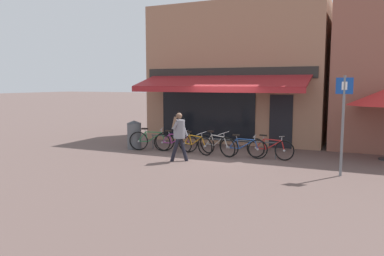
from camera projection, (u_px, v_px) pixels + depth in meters
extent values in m
plane|color=brown|center=(217.00, 155.00, 13.34)|extent=(160.00, 160.00, 0.00)
cube|color=#9E7056|center=(237.00, 74.00, 16.75)|extent=(7.64, 3.00, 5.93)
cube|color=black|center=(207.00, 114.00, 15.92)|extent=(4.20, 0.04, 2.20)
cube|color=black|center=(281.00, 122.00, 14.67)|extent=(0.90, 0.04, 2.10)
cube|color=#282623|center=(226.00, 73.00, 15.37)|extent=(7.26, 0.06, 0.44)
cube|color=maroon|center=(219.00, 81.00, 14.63)|extent=(6.88, 1.78, 0.50)
cube|color=maroon|center=(210.00, 90.00, 13.87)|extent=(6.88, 0.03, 0.20)
cylinder|color=#47494F|center=(210.00, 139.00, 13.52)|extent=(4.86, 0.04, 0.04)
cylinder|color=#47494F|center=(153.00, 142.00, 14.53)|extent=(0.04, 0.04, 0.55)
cylinder|color=#47494F|center=(276.00, 151.00, 12.58)|extent=(0.04, 0.04, 0.55)
torus|color=black|center=(165.00, 141.00, 14.09)|extent=(0.72, 0.31, 0.73)
cylinder|color=#9E9EA3|center=(165.00, 141.00, 14.09)|extent=(0.09, 0.08, 0.07)
torus|color=black|center=(139.00, 141.00, 14.21)|extent=(0.72, 0.31, 0.73)
cylinder|color=#9E9EA3|center=(139.00, 141.00, 14.21)|extent=(0.09, 0.08, 0.07)
cylinder|color=#23703D|center=(155.00, 137.00, 14.11)|extent=(0.55, 0.18, 0.39)
cylinder|color=#23703D|center=(154.00, 132.00, 14.08)|extent=(0.60, 0.22, 0.05)
cylinder|color=#23703D|center=(147.00, 137.00, 14.14)|extent=(0.11, 0.09, 0.38)
cylinder|color=#23703D|center=(143.00, 141.00, 14.19)|extent=(0.35, 0.14, 0.05)
cylinder|color=#23703D|center=(142.00, 136.00, 14.16)|extent=(0.31, 0.10, 0.38)
cylinder|color=#23703D|center=(163.00, 137.00, 14.07)|extent=(0.14, 0.10, 0.35)
cylinder|color=#9E9EA3|center=(145.00, 131.00, 14.11)|extent=(0.06, 0.05, 0.11)
cube|color=black|center=(145.00, 129.00, 14.09)|extent=(0.26, 0.17, 0.06)
cylinder|color=#9E9EA3|center=(162.00, 131.00, 14.03)|extent=(0.04, 0.04, 0.14)
cylinder|color=#9E9EA3|center=(162.00, 129.00, 14.02)|extent=(0.18, 0.50, 0.06)
torus|color=black|center=(189.00, 143.00, 13.84)|extent=(0.66, 0.18, 0.67)
cylinder|color=#9E9EA3|center=(189.00, 143.00, 13.84)|extent=(0.08, 0.07, 0.07)
torus|color=black|center=(162.00, 142.00, 14.08)|extent=(0.66, 0.18, 0.67)
cylinder|color=#9E9EA3|center=(162.00, 142.00, 14.08)|extent=(0.08, 0.07, 0.07)
cylinder|color=#892D7A|center=(179.00, 139.00, 13.92)|extent=(0.57, 0.14, 0.36)
cylinder|color=#892D7A|center=(178.00, 135.00, 13.90)|extent=(0.63, 0.15, 0.05)
cylinder|color=#892D7A|center=(170.00, 139.00, 13.99)|extent=(0.12, 0.06, 0.35)
cylinder|color=#892D7A|center=(167.00, 143.00, 14.04)|extent=(0.36, 0.10, 0.05)
cylinder|color=#892D7A|center=(166.00, 138.00, 14.03)|extent=(0.31, 0.09, 0.35)
cylinder|color=#892D7A|center=(187.00, 139.00, 13.84)|extent=(0.15, 0.07, 0.32)
cylinder|color=#9E9EA3|center=(169.00, 133.00, 13.97)|extent=(0.06, 0.04, 0.11)
cube|color=black|center=(169.00, 131.00, 13.97)|extent=(0.25, 0.14, 0.05)
cylinder|color=#9E9EA3|center=(186.00, 133.00, 13.82)|extent=(0.03, 0.03, 0.14)
cylinder|color=#9E9EA3|center=(186.00, 131.00, 13.81)|extent=(0.12, 0.52, 0.03)
torus|color=black|center=(205.00, 146.00, 13.17)|extent=(0.69, 0.35, 0.69)
cylinder|color=#9E9EA3|center=(205.00, 146.00, 13.17)|extent=(0.09, 0.09, 0.08)
torus|color=black|center=(185.00, 143.00, 13.84)|extent=(0.69, 0.35, 0.69)
cylinder|color=#9E9EA3|center=(185.00, 143.00, 13.84)|extent=(0.09, 0.09, 0.08)
cylinder|color=orange|center=(197.00, 141.00, 13.39)|extent=(0.52, 0.25, 0.37)
cylinder|color=orange|center=(196.00, 136.00, 13.38)|extent=(0.59, 0.23, 0.05)
cylinder|color=orange|center=(191.00, 140.00, 13.60)|extent=(0.12, 0.06, 0.36)
cylinder|color=orange|center=(188.00, 144.00, 13.72)|extent=(0.34, 0.14, 0.05)
cylinder|color=orange|center=(187.00, 139.00, 13.71)|extent=(0.28, 0.17, 0.36)
cylinder|color=orange|center=(203.00, 142.00, 13.17)|extent=(0.15, 0.04, 0.33)
cylinder|color=#9E9EA3|center=(189.00, 134.00, 13.58)|extent=(0.06, 0.03, 0.11)
cube|color=black|center=(188.00, 132.00, 13.58)|extent=(0.26, 0.18, 0.06)
cylinder|color=#9E9EA3|center=(202.00, 135.00, 13.16)|extent=(0.04, 0.05, 0.14)
cylinder|color=#9E9EA3|center=(202.00, 133.00, 13.15)|extent=(0.19, 0.50, 0.09)
torus|color=black|center=(227.00, 147.00, 12.84)|extent=(0.73, 0.43, 0.73)
cylinder|color=#9E9EA3|center=(227.00, 147.00, 12.84)|extent=(0.09, 0.09, 0.08)
torus|color=black|center=(207.00, 144.00, 13.58)|extent=(0.73, 0.43, 0.73)
cylinder|color=#9E9EA3|center=(207.00, 144.00, 13.58)|extent=(0.09, 0.09, 0.08)
cylinder|color=#BCB7B2|center=(219.00, 141.00, 13.09)|extent=(0.51, 0.31, 0.39)
cylinder|color=#BCB7B2|center=(218.00, 136.00, 13.08)|extent=(0.58, 0.28, 0.05)
cylinder|color=#BCB7B2|center=(213.00, 140.00, 13.31)|extent=(0.13, 0.06, 0.39)
cylinder|color=#BCB7B2|center=(211.00, 144.00, 13.45)|extent=(0.34, 0.17, 0.05)
cylinder|color=#BCB7B2|center=(209.00, 139.00, 13.44)|extent=(0.27, 0.20, 0.38)
cylinder|color=#BCB7B2|center=(226.00, 142.00, 12.84)|extent=(0.15, 0.04, 0.35)
cylinder|color=#9E9EA3|center=(211.00, 133.00, 13.30)|extent=(0.06, 0.02, 0.11)
cube|color=black|center=(211.00, 131.00, 13.30)|extent=(0.26, 0.20, 0.06)
cylinder|color=#9E9EA3|center=(224.00, 135.00, 12.83)|extent=(0.04, 0.05, 0.14)
cylinder|color=#9E9EA3|center=(224.00, 133.00, 12.82)|extent=(0.23, 0.48, 0.09)
torus|color=black|center=(258.00, 149.00, 12.60)|extent=(0.67, 0.14, 0.67)
cylinder|color=#9E9EA3|center=(258.00, 149.00, 12.60)|extent=(0.08, 0.07, 0.07)
torus|color=black|center=(229.00, 148.00, 12.93)|extent=(0.67, 0.14, 0.67)
cylinder|color=#9E9EA3|center=(229.00, 148.00, 12.93)|extent=(0.08, 0.07, 0.07)
cylinder|color=#1E4793|center=(247.00, 144.00, 12.70)|extent=(0.55, 0.06, 0.36)
cylinder|color=#1E4793|center=(246.00, 139.00, 12.68)|extent=(0.61, 0.09, 0.05)
cylinder|color=#1E4793|center=(238.00, 144.00, 12.80)|extent=(0.11, 0.07, 0.35)
cylinder|color=#1E4793|center=(234.00, 148.00, 12.87)|extent=(0.35, 0.06, 0.05)
cylinder|color=#1E4793|center=(233.00, 143.00, 12.85)|extent=(0.30, 0.04, 0.35)
cylinder|color=#1E4793|center=(256.00, 145.00, 12.59)|extent=(0.15, 0.07, 0.32)
cylinder|color=#9E9EA3|center=(236.00, 137.00, 12.78)|extent=(0.06, 0.04, 0.11)
cube|color=black|center=(236.00, 135.00, 12.77)|extent=(0.25, 0.12, 0.06)
cylinder|color=#9E9EA3|center=(255.00, 138.00, 12.57)|extent=(0.03, 0.04, 0.14)
cylinder|color=#9E9EA3|center=(255.00, 136.00, 12.56)|extent=(0.07, 0.52, 0.05)
torus|color=black|center=(284.00, 151.00, 12.36)|extent=(0.68, 0.18, 0.67)
cylinder|color=#9E9EA3|center=(284.00, 151.00, 12.36)|extent=(0.08, 0.07, 0.08)
torus|color=black|center=(256.00, 148.00, 12.87)|extent=(0.68, 0.18, 0.67)
cylinder|color=#9E9EA3|center=(256.00, 148.00, 12.87)|extent=(0.08, 0.07, 0.08)
cylinder|color=#B21E1E|center=(273.00, 145.00, 12.55)|extent=(0.56, 0.07, 0.36)
cylinder|color=#B21E1E|center=(273.00, 140.00, 12.56)|extent=(0.62, 0.11, 0.05)
cylinder|color=#B21E1E|center=(265.00, 144.00, 12.70)|extent=(0.12, 0.09, 0.35)
cylinder|color=#B21E1E|center=(261.00, 149.00, 12.78)|extent=(0.35, 0.08, 0.05)
cylinder|color=#B21E1E|center=(260.00, 143.00, 12.79)|extent=(0.30, 0.04, 0.35)
cylinder|color=#B21E1E|center=(283.00, 146.00, 12.38)|extent=(0.15, 0.08, 0.32)
cylinder|color=#9E9EA3|center=(264.00, 137.00, 12.72)|extent=(0.06, 0.04, 0.11)
cube|color=black|center=(263.00, 135.00, 12.73)|extent=(0.25, 0.13, 0.06)
cylinder|color=#9E9EA3|center=(282.00, 139.00, 12.40)|extent=(0.03, 0.04, 0.14)
cylinder|color=#9E9EA3|center=(282.00, 137.00, 12.40)|extent=(0.08, 0.52, 0.07)
cylinder|color=black|center=(175.00, 150.00, 12.19)|extent=(0.34, 0.15, 0.79)
cylinder|color=black|center=(183.00, 149.00, 12.31)|extent=(0.34, 0.15, 0.79)
cylinder|color=gray|center=(179.00, 129.00, 12.17)|extent=(0.40, 0.40, 0.60)
sphere|color=brown|center=(179.00, 116.00, 12.12)|extent=(0.20, 0.20, 0.20)
cylinder|color=gray|center=(184.00, 128.00, 12.34)|extent=(0.29, 0.19, 0.54)
cylinder|color=gray|center=(175.00, 126.00, 11.96)|extent=(0.23, 0.21, 0.28)
cylinder|color=brown|center=(174.00, 123.00, 11.97)|extent=(0.16, 0.21, 0.41)
cube|color=black|center=(175.00, 117.00, 11.98)|extent=(0.03, 0.07, 0.14)
cylinder|color=#515459|center=(134.00, 136.00, 14.54)|extent=(0.54, 0.54, 1.01)
cone|color=#33353A|center=(134.00, 122.00, 14.47)|extent=(0.55, 0.55, 0.11)
cylinder|color=slate|center=(343.00, 126.00, 10.17)|extent=(0.07, 0.07, 2.76)
cube|color=#14429E|center=(345.00, 86.00, 10.03)|extent=(0.44, 0.02, 0.44)
cube|color=white|center=(345.00, 86.00, 10.02)|extent=(0.14, 0.01, 0.22)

